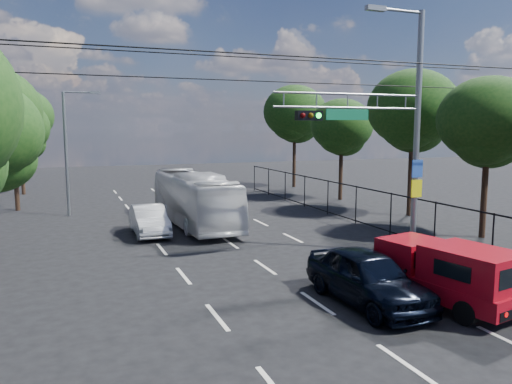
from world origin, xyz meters
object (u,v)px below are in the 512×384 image
signal_mast (392,122)px  red_pickup (442,271)px  white_van (149,220)px  white_bus (194,199)px  navy_hatchback (368,277)px

signal_mast → red_pickup: (-1.99, -5.31, -4.29)m
signal_mast → white_van: bearing=139.1°
white_bus → white_van: (-2.60, -1.64, -0.67)m
navy_hatchback → signal_mast: bearing=47.1°
signal_mast → white_bus: signal_mast is taller
signal_mast → navy_hatchback: size_ratio=2.07×
signal_mast → white_bus: bearing=122.8°
red_pickup → navy_hatchback: 2.12m
red_pickup → white_van: size_ratio=1.22×
red_pickup → white_van: red_pickup is taller
red_pickup → white_van: bearing=116.8°
signal_mast → navy_hatchback: 7.50m
signal_mast → red_pickup: size_ratio=1.88×
navy_hatchback → white_bus: bearing=95.5°
white_van → white_bus: bearing=32.8°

